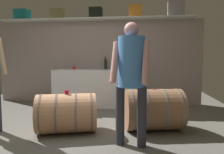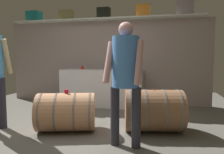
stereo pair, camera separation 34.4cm
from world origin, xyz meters
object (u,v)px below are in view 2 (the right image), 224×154
object	(u,v)px
wine_glass	(132,66)
red_funnel	(82,67)
toolcase_olive	(67,15)
toolcase_black	(104,13)
wine_barrel_near	(66,112)
toolcase_teal	(34,17)
tasting_cup	(66,91)
wine_barrel_far	(154,110)
visitor_tasting	(125,71)
toolcase_grey	(185,8)
toolcase_orange	(143,11)
work_cabinet	(102,87)
wine_bottle_dark	(113,63)

from	to	relation	value
wine_glass	red_funnel	distance (m)	1.25
toolcase_olive	wine_glass	world-z (taller)	toolcase_olive
toolcase_black	red_funnel	bearing A→B (deg)	-164.42
wine_barrel_near	wine_glass	bearing A→B (deg)	50.84
toolcase_teal	toolcase_black	xyz separation A→B (m)	(1.87, 0.00, 0.00)
toolcase_olive	tasting_cup	xyz separation A→B (m)	(0.93, -2.10, -1.57)
wine_barrel_far	tasting_cup	size ratio (longest dim) A/B	14.99
toolcase_teal	toolcase_black	bearing A→B (deg)	4.25
tasting_cup	visitor_tasting	size ratio (longest dim) A/B	0.04
tasting_cup	visitor_tasting	world-z (taller)	visitor_tasting
toolcase_grey	wine_barrel_far	distance (m)	2.70
toolcase_orange	tasting_cup	size ratio (longest dim) A/B	4.59
toolcase_teal	toolcase_orange	world-z (taller)	toolcase_orange
toolcase_grey	work_cabinet	size ratio (longest dim) A/B	0.19
toolcase_orange	wine_barrel_near	world-z (taller)	toolcase_orange
wine_barrel_far	visitor_tasting	distance (m)	0.98
toolcase_orange	work_cabinet	distance (m)	2.02
wine_barrel_far	visitor_tasting	world-z (taller)	visitor_tasting
toolcase_orange	toolcase_black	bearing A→B (deg)	-176.55
toolcase_black	wine_bottle_dark	size ratio (longest dim) A/B	0.97
wine_barrel_far	visitor_tasting	size ratio (longest dim) A/B	0.62
toolcase_olive	visitor_tasting	distance (m)	3.35
wine_barrel_near	toolcase_orange	bearing A→B (deg)	48.53
visitor_tasting	toolcase_grey	bearing A→B (deg)	-103.28
toolcase_black	toolcase_orange	distance (m)	0.94
red_funnel	wine_barrel_far	world-z (taller)	red_funnel
wine_barrel_far	tasting_cup	world-z (taller)	wine_barrel_far
toolcase_black	visitor_tasting	xyz separation A→B (m)	(0.94, -2.48, -1.23)
toolcase_teal	wine_barrel_far	world-z (taller)	toolcase_teal
toolcase_orange	wine_barrel_near	size ratio (longest dim) A/B	0.30
red_funnel	tasting_cup	world-z (taller)	red_funnel
toolcase_olive	work_cabinet	bearing A→B (deg)	-16.44
toolcase_orange	red_funnel	xyz separation A→B (m)	(-1.46, -0.13, -1.30)
wine_bottle_dark	toolcase_grey	bearing A→B (deg)	0.31
wine_bottle_dark	wine_barrel_far	size ratio (longest dim) A/B	0.31
toolcase_black	toolcase_grey	size ratio (longest dim) A/B	0.81
toolcase_teal	work_cabinet	distance (m)	2.60
toolcase_grey	visitor_tasting	xyz separation A→B (m)	(-0.92, -2.48, -1.27)
visitor_tasting	toolcase_teal	bearing A→B (deg)	-34.25
wine_bottle_dark	wine_barrel_far	xyz separation A→B (m)	(1.04, -1.80, -0.67)
toolcase_olive	wine_bottle_dark	world-z (taller)	toolcase_olive
toolcase_teal	toolcase_orange	xyz separation A→B (m)	(2.82, 0.00, 0.01)
tasting_cup	toolcase_orange	bearing A→B (deg)	65.01
visitor_tasting	toolcase_orange	bearing A→B (deg)	-82.95
wine_bottle_dark	wine_barrel_near	distance (m)	2.22
toolcase_black	work_cabinet	world-z (taller)	toolcase_black
wine_bottle_dark	red_funnel	world-z (taller)	wine_bottle_dark
wine_bottle_dark	tasting_cup	world-z (taller)	wine_bottle_dark
toolcase_grey	tasting_cup	world-z (taller)	toolcase_grey
toolcase_orange	toolcase_olive	bearing A→B (deg)	-176.55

